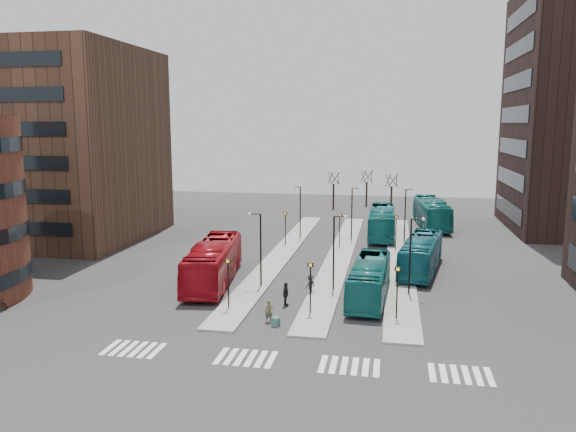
% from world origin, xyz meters
% --- Properties ---
extents(ground, '(160.00, 160.00, 0.00)m').
position_xyz_m(ground, '(0.00, 0.00, 0.00)').
color(ground, '#29292B').
rests_on(ground, ground).
extents(island_left, '(2.50, 45.00, 0.15)m').
position_xyz_m(island_left, '(-4.00, 30.00, 0.07)').
color(island_left, gray).
rests_on(island_left, ground).
extents(island_mid, '(2.50, 45.00, 0.15)m').
position_xyz_m(island_mid, '(2.00, 30.00, 0.07)').
color(island_mid, gray).
rests_on(island_mid, ground).
extents(island_right, '(2.50, 45.00, 0.15)m').
position_xyz_m(island_right, '(8.00, 30.00, 0.07)').
color(island_right, gray).
rests_on(island_right, ground).
extents(suitcase, '(0.57, 0.50, 0.61)m').
position_xyz_m(suitcase, '(-0.35, 9.36, 0.31)').
color(suitcase, navy).
rests_on(suitcase, ground).
extents(red_bus, '(4.62, 13.15, 3.59)m').
position_xyz_m(red_bus, '(-7.65, 18.53, 1.79)').
color(red_bus, '#9D0C16').
rests_on(red_bus, ground).
extents(teal_bus_a, '(3.09, 11.00, 3.03)m').
position_xyz_m(teal_bus_a, '(5.55, 16.62, 1.52)').
color(teal_bus_a, '#13615F').
rests_on(teal_bus_a, ground).
extents(teal_bus_b, '(3.08, 12.69, 3.53)m').
position_xyz_m(teal_bus_b, '(5.98, 41.20, 1.76)').
color(teal_bus_b, '#156969').
rests_on(teal_bus_b, ground).
extents(teal_bus_c, '(4.61, 11.90, 3.24)m').
position_xyz_m(teal_bus_c, '(9.86, 25.65, 1.62)').
color(teal_bus_c, '#16626F').
rests_on(teal_bus_c, ground).
extents(teal_bus_d, '(4.36, 13.47, 3.69)m').
position_xyz_m(teal_bus_d, '(12.25, 48.90, 1.84)').
color(teal_bus_d, '#146662').
rests_on(teal_bus_d, ground).
extents(traveller, '(0.57, 0.38, 1.56)m').
position_xyz_m(traveller, '(-0.97, 10.01, 0.78)').
color(traveller, brown).
rests_on(traveller, ground).
extents(commuter_a, '(0.77, 0.60, 1.56)m').
position_xyz_m(commuter_a, '(-6.83, 17.52, 0.78)').
color(commuter_a, black).
rests_on(commuter_a, ground).
extents(commuter_b, '(0.57, 1.09, 1.79)m').
position_xyz_m(commuter_b, '(-0.49, 13.66, 0.89)').
color(commuter_b, black).
rests_on(commuter_b, ground).
extents(commuter_c, '(1.05, 1.15, 1.55)m').
position_xyz_m(commuter_c, '(0.87, 16.94, 0.78)').
color(commuter_c, black).
rests_on(commuter_c, ground).
extents(crosswalk_stripes, '(22.35, 2.40, 0.01)m').
position_xyz_m(crosswalk_stripes, '(1.75, 4.00, 0.01)').
color(crosswalk_stripes, silver).
rests_on(crosswalk_stripes, ground).
extents(office_block, '(25.00, 20.12, 22.00)m').
position_xyz_m(office_block, '(-34.00, 33.98, 11.00)').
color(office_block, '#4D3224').
rests_on(office_block, ground).
extents(sign_poles, '(12.45, 22.12, 3.65)m').
position_xyz_m(sign_poles, '(1.60, 23.00, 2.41)').
color(sign_poles, black).
rests_on(sign_poles, ground).
extents(lamp_posts, '(14.04, 20.24, 6.12)m').
position_xyz_m(lamp_posts, '(2.64, 28.00, 3.58)').
color(lamp_posts, black).
rests_on(lamp_posts, ground).
extents(bare_trees, '(10.97, 8.14, 5.90)m').
position_xyz_m(bare_trees, '(2.67, 62.67, 2.72)').
color(bare_trees, black).
rests_on(bare_trees, ground).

